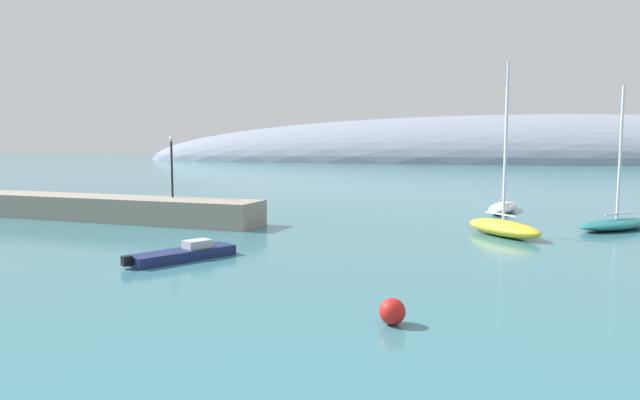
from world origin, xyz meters
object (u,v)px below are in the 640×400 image
object	(u,v)px
sailboat_white_outer_mooring	(503,206)
mooring_buoy_red	(392,311)
motorboat_navy_foreground	(184,254)
harbor_lamp_post	(172,160)
sailboat_teal_near_shore	(617,222)
sailboat_yellow_end_of_line	(503,226)

from	to	relation	value
sailboat_white_outer_mooring	mooring_buoy_red	bearing A→B (deg)	-175.81
motorboat_navy_foreground	sailboat_white_outer_mooring	bearing A→B (deg)	-2.65
harbor_lamp_post	mooring_buoy_red	bearing A→B (deg)	-48.45
sailboat_teal_near_shore	sailboat_yellow_end_of_line	world-z (taller)	sailboat_yellow_end_of_line
sailboat_white_outer_mooring	motorboat_navy_foreground	world-z (taller)	sailboat_white_outer_mooring
sailboat_teal_near_shore	mooring_buoy_red	size ratio (longest dim) A/B	11.30
mooring_buoy_red	harbor_lamp_post	xyz separation A→B (m)	(-18.57, 20.95, 4.18)
sailboat_teal_near_shore	sailboat_yellow_end_of_line	size ratio (longest dim) A/B	0.89
sailboat_white_outer_mooring	motorboat_navy_foreground	bearing A→B (deg)	159.64
sailboat_yellow_end_of_line	motorboat_navy_foreground	bearing A→B (deg)	-91.23
motorboat_navy_foreground	harbor_lamp_post	distance (m)	15.60
harbor_lamp_post	sailboat_white_outer_mooring	bearing A→B (deg)	24.49
sailboat_white_outer_mooring	sailboat_yellow_end_of_line	world-z (taller)	sailboat_yellow_end_of_line
sailboat_white_outer_mooring	sailboat_yellow_end_of_line	bearing A→B (deg)	-169.89
sailboat_white_outer_mooring	motorboat_navy_foreground	distance (m)	30.13
sailboat_white_outer_mooring	mooring_buoy_red	world-z (taller)	sailboat_white_outer_mooring
mooring_buoy_red	harbor_lamp_post	distance (m)	28.30
sailboat_yellow_end_of_line	mooring_buoy_red	distance (m)	19.85
harbor_lamp_post	sailboat_yellow_end_of_line	bearing A→B (deg)	-4.33
sailboat_teal_near_shore	motorboat_navy_foreground	world-z (taller)	sailboat_teal_near_shore
sailboat_white_outer_mooring	harbor_lamp_post	distance (m)	27.77
motorboat_navy_foreground	sailboat_teal_near_shore	bearing A→B (deg)	-23.76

